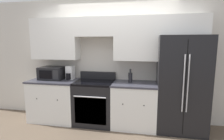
# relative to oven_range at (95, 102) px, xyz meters

# --- Properties ---
(ground_plane) EXTENTS (12.00, 12.00, 0.00)m
(ground_plane) POSITION_rel_oven_range_xyz_m (0.37, -0.31, -0.45)
(ground_plane) COLOR brown
(wall_back) EXTENTS (8.00, 0.39, 2.60)m
(wall_back) POSITION_rel_oven_range_xyz_m (0.39, 0.27, 1.05)
(wall_back) COLOR beige
(wall_back) RESTS_ON ground_plane
(lower_cabinets_left) EXTENTS (1.03, 0.64, 0.89)m
(lower_cabinets_left) POSITION_rel_oven_range_xyz_m (-0.90, -0.00, -0.00)
(lower_cabinets_left) COLOR white
(lower_cabinets_left) RESTS_ON ground_plane
(lower_cabinets_right) EXTENTS (0.88, 0.64, 0.89)m
(lower_cabinets_right) POSITION_rel_oven_range_xyz_m (0.82, -0.00, -0.00)
(lower_cabinets_right) COLOR white
(lower_cabinets_right) RESTS_ON ground_plane
(oven_range) EXTENTS (0.79, 0.65, 1.05)m
(oven_range) POSITION_rel_oven_range_xyz_m (0.00, 0.00, 0.00)
(oven_range) COLOR black
(oven_range) RESTS_ON ground_plane
(refrigerator) EXTENTS (0.89, 0.77, 1.80)m
(refrigerator) POSITION_rel_oven_range_xyz_m (1.69, 0.06, 0.45)
(refrigerator) COLOR black
(refrigerator) RESTS_ON ground_plane
(microwave) EXTENTS (0.51, 0.41, 0.27)m
(microwave) POSITION_rel_oven_range_xyz_m (-0.97, 0.08, 0.57)
(microwave) COLOR black
(microwave) RESTS_ON lower_cabinets_left
(bottle) EXTENTS (0.08, 0.08, 0.27)m
(bottle) POSITION_rel_oven_range_xyz_m (0.73, 0.05, 0.55)
(bottle) COLOR black
(bottle) RESTS_ON lower_cabinets_right
(electric_kettle) EXTENTS (0.14, 0.25, 0.29)m
(electric_kettle) POSITION_rel_oven_range_xyz_m (-0.58, 0.13, 0.58)
(electric_kettle) COLOR white
(electric_kettle) RESTS_ON lower_cabinets_left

